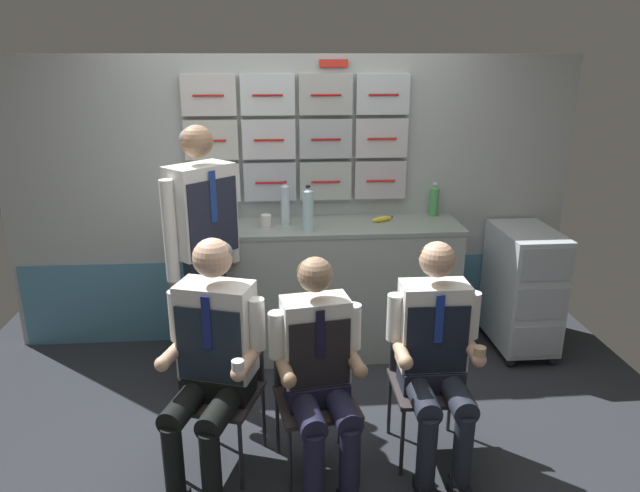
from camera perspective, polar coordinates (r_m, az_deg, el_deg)
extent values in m
cube|color=#292C32|center=(3.57, -1.58, -18.86)|extent=(4.80, 4.80, 0.04)
cube|color=#A9B0AE|center=(4.36, -2.71, 4.17)|extent=(4.20, 0.06, 2.15)
cube|color=teal|center=(4.56, -2.56, -5.14)|extent=(4.12, 0.01, 0.65)
cube|color=silver|center=(4.27, -10.43, 6.19)|extent=(0.38, 0.06, 0.28)
cylinder|color=red|center=(4.24, -10.48, 6.08)|extent=(0.21, 0.01, 0.01)
cube|color=#B1B8C2|center=(4.25, -4.96, 6.36)|extent=(0.38, 0.06, 0.28)
cylinder|color=red|center=(4.22, -4.96, 6.26)|extent=(0.21, 0.01, 0.01)
cube|color=#ABB5B0|center=(4.27, 0.53, 6.47)|extent=(0.38, 0.06, 0.28)
cylinder|color=red|center=(4.23, 0.58, 6.37)|extent=(0.21, 0.01, 0.01)
cube|color=#B8B4BA|center=(4.33, 5.93, 6.53)|extent=(0.38, 0.06, 0.28)
cylinder|color=red|center=(4.29, 6.02, 6.43)|extent=(0.21, 0.01, 0.01)
cube|color=beige|center=(4.22, -10.67, 10.26)|extent=(0.38, 0.06, 0.28)
cylinder|color=red|center=(4.19, -10.72, 10.19)|extent=(0.21, 0.01, 0.01)
cube|color=silver|center=(4.20, -5.07, 10.46)|extent=(0.38, 0.06, 0.28)
cylinder|color=red|center=(4.16, -5.07, 10.39)|extent=(0.21, 0.01, 0.01)
cube|color=#ACB3B9|center=(4.22, 0.54, 10.56)|extent=(0.38, 0.06, 0.28)
cylinder|color=red|center=(4.18, 0.59, 10.49)|extent=(0.21, 0.01, 0.01)
cube|color=silver|center=(4.27, 6.06, 10.56)|extent=(0.38, 0.06, 0.28)
cylinder|color=red|center=(4.24, 6.16, 10.49)|extent=(0.21, 0.01, 0.01)
cube|color=silver|center=(4.19, -10.92, 14.41)|extent=(0.38, 0.06, 0.28)
cylinder|color=red|center=(4.16, -10.98, 14.38)|extent=(0.21, 0.01, 0.01)
cube|color=silver|center=(4.17, -5.19, 14.64)|extent=(0.38, 0.06, 0.28)
cylinder|color=red|center=(4.13, -5.19, 14.61)|extent=(0.21, 0.01, 0.01)
cube|color=#B0B3B0|center=(4.19, 0.56, 14.72)|extent=(0.38, 0.06, 0.28)
cylinder|color=red|center=(4.15, 0.61, 14.69)|extent=(0.21, 0.01, 0.01)
cube|color=silver|center=(4.24, 6.21, 14.67)|extent=(0.38, 0.06, 0.28)
cylinder|color=red|center=(4.21, 6.30, 14.64)|extent=(0.21, 0.01, 0.01)
cube|color=red|center=(4.20, 1.37, 17.61)|extent=(0.20, 0.02, 0.05)
cube|color=#97A29C|center=(4.28, 0.59, -4.45)|extent=(1.89, 0.52, 0.96)
cube|color=gray|center=(4.12, 0.61, 1.94)|extent=(1.92, 0.53, 0.03)
sphere|color=black|center=(4.46, 18.26, -10.81)|extent=(0.07, 0.07, 0.07)
sphere|color=black|center=(4.59, 21.89, -10.41)|extent=(0.07, 0.07, 0.07)
sphere|color=black|center=(4.91, 15.84, -7.79)|extent=(0.07, 0.07, 0.07)
sphere|color=black|center=(5.03, 19.18, -7.52)|extent=(0.07, 0.07, 0.07)
cube|color=silver|center=(4.55, 19.34, -3.79)|extent=(0.40, 0.64, 0.87)
cube|color=#A5ADB4|center=(4.40, 20.62, -8.85)|extent=(0.35, 0.01, 0.23)
cube|color=#A5ADB4|center=(4.28, 21.05, -5.38)|extent=(0.35, 0.01, 0.23)
cube|color=#A5ADB4|center=(4.18, 21.49, -1.73)|extent=(0.35, 0.01, 0.23)
cylinder|color=#28282D|center=(4.16, 21.55, 0.00)|extent=(0.32, 0.02, 0.02)
cylinder|color=#2D2D33|center=(3.27, -14.05, -18.59)|extent=(0.02, 0.02, 0.40)
cylinder|color=#2D2D33|center=(3.14, -7.81, -19.88)|extent=(0.02, 0.02, 0.40)
cylinder|color=#2D2D33|center=(3.53, -11.34, -15.32)|extent=(0.02, 0.02, 0.40)
cylinder|color=#2D2D33|center=(3.41, -5.58, -16.31)|extent=(0.02, 0.02, 0.40)
cube|color=#342D2E|center=(3.21, -9.90, -14.39)|extent=(0.50, 0.50, 0.02)
cube|color=#342D2E|center=(3.26, -8.80, -9.54)|extent=(0.36, 0.14, 0.40)
cylinder|color=#2D2D33|center=(3.32, -11.79, -9.20)|extent=(0.02, 0.02, 0.40)
cylinder|color=#2D2D33|center=(3.19, -5.82, -10.03)|extent=(0.02, 0.02, 0.40)
cylinder|color=black|center=(3.08, -14.26, -19.92)|extent=(0.10, 0.10, 0.39)
cylinder|color=black|center=(3.00, -10.71, -20.71)|extent=(0.10, 0.10, 0.39)
cylinder|color=black|center=(3.08, -13.03, -14.81)|extent=(0.25, 0.42, 0.13)
cylinder|color=black|center=(3.01, -9.55, -15.46)|extent=(0.25, 0.42, 0.13)
cube|color=black|center=(3.17, -9.97, -13.31)|extent=(0.40, 0.30, 0.12)
cube|color=white|center=(3.04, -10.15, -8.11)|extent=(0.42, 0.32, 0.50)
cube|color=#1D2836|center=(2.97, -10.93, -9.69)|extent=(0.33, 0.12, 0.40)
cube|color=navy|center=(2.91, -11.15, -7.48)|extent=(0.04, 0.02, 0.28)
cylinder|color=white|center=(3.11, -13.93, -6.68)|extent=(0.08, 0.08, 0.27)
cylinder|color=#DFB090|center=(3.08, -14.33, -10.21)|extent=(0.14, 0.26, 0.07)
sphere|color=#DFB090|center=(2.99, -15.32, -11.17)|extent=(0.08, 0.08, 0.08)
cylinder|color=white|center=(2.94, -6.26, -7.67)|extent=(0.08, 0.08, 0.27)
cylinder|color=#DFB090|center=(2.93, -7.27, -11.30)|extent=(0.14, 0.26, 0.07)
sphere|color=#DFB090|center=(2.84, -8.08, -12.38)|extent=(0.08, 0.08, 0.08)
cylinder|color=white|center=(2.82, -8.11, -11.68)|extent=(0.06, 0.06, 0.06)
sphere|color=#DFB090|center=(2.89, -10.57, -1.15)|extent=(0.20, 0.20, 0.20)
ellipsoid|color=gray|center=(2.90, -10.48, -0.72)|extent=(0.24, 0.23, 0.14)
cylinder|color=#2D2D33|center=(3.07, -3.00, -20.67)|extent=(0.02, 0.02, 0.40)
cylinder|color=#2D2D33|center=(3.14, 3.86, -19.67)|extent=(0.02, 0.02, 0.40)
cylinder|color=#2D2D33|center=(3.36, -4.22, -16.90)|extent=(0.02, 0.02, 0.40)
cylinder|color=#2D2D33|center=(3.42, 1.98, -16.10)|extent=(0.02, 0.02, 0.40)
cube|color=#342D2E|center=(3.12, -0.35, -15.15)|extent=(0.46, 0.46, 0.02)
cube|color=#342D2E|center=(3.17, -1.17, -10.12)|extent=(0.37, 0.09, 0.40)
cylinder|color=#2D2D33|center=(3.13, -4.40, -10.55)|extent=(0.02, 0.02, 0.40)
cylinder|color=#2D2D33|center=(3.20, 2.06, -9.84)|extent=(0.02, 0.02, 0.40)
cylinder|color=#1C1B33|center=(2.95, -0.57, -21.21)|extent=(0.10, 0.10, 0.39)
cylinder|color=#1C1B33|center=(2.98, 2.90, -20.68)|extent=(0.10, 0.10, 0.39)
cylinder|color=#1C1B33|center=(2.94, -1.32, -16.02)|extent=(0.18, 0.37, 0.13)
cylinder|color=#1C1B33|center=(2.98, 2.07, -15.57)|extent=(0.18, 0.37, 0.13)
cube|color=#1C1B33|center=(3.08, -0.36, -14.04)|extent=(0.34, 0.25, 0.12)
cube|color=white|center=(2.96, -0.46, -9.20)|extent=(0.36, 0.24, 0.45)
cube|color=black|center=(2.89, -0.01, -10.69)|extent=(0.31, 0.06, 0.36)
cube|color=black|center=(2.83, 0.03, -8.71)|extent=(0.04, 0.01, 0.25)
cylinder|color=white|center=(2.90, -4.30, -8.75)|extent=(0.08, 0.08, 0.24)
cylinder|color=#9D7C5E|center=(2.89, -3.49, -12.08)|extent=(0.10, 0.23, 0.07)
sphere|color=#9D7C5E|center=(2.80, -3.11, -13.10)|extent=(0.08, 0.08, 0.08)
cylinder|color=white|center=(2.98, 3.26, -7.94)|extent=(0.08, 0.08, 0.24)
cylinder|color=#9D7C5E|center=(2.96, 3.41, -11.26)|extent=(0.10, 0.23, 0.07)
sphere|color=#9D7C5E|center=(2.88, 4.01, -12.21)|extent=(0.08, 0.08, 0.08)
sphere|color=#9D7C5E|center=(2.81, -0.48, -2.84)|extent=(0.18, 0.18, 0.18)
ellipsoid|color=brown|center=(2.82, -0.54, -2.44)|extent=(0.20, 0.18, 0.12)
cylinder|color=#2D2D33|center=(3.23, 8.12, -18.66)|extent=(0.02, 0.02, 0.40)
cylinder|color=#2D2D33|center=(3.32, 14.52, -18.01)|extent=(0.02, 0.02, 0.40)
cylinder|color=#2D2D33|center=(3.52, 6.87, -15.19)|extent=(0.02, 0.02, 0.40)
cylinder|color=#2D2D33|center=(3.60, 12.70, -14.71)|extent=(0.02, 0.02, 0.40)
cube|color=#342D2E|center=(3.29, 10.77, -13.55)|extent=(0.40, 0.40, 0.02)
cube|color=#342D2E|center=(3.35, 10.17, -8.79)|extent=(0.37, 0.03, 0.40)
cylinder|color=#2D2D33|center=(3.30, 7.15, -9.04)|extent=(0.02, 0.02, 0.40)
cylinder|color=#2D2D33|center=(3.39, 13.20, -8.67)|extent=(0.02, 0.02, 0.40)
cylinder|color=#1F2430|center=(3.10, 10.48, -19.37)|extent=(0.10, 0.10, 0.39)
cylinder|color=#1F2430|center=(3.14, 13.90, -18.99)|extent=(0.10, 0.10, 0.39)
cylinder|color=#1F2430|center=(3.10, 9.94, -14.32)|extent=(0.13, 0.37, 0.13)
cylinder|color=#1F2430|center=(3.15, 13.28, -14.03)|extent=(0.13, 0.37, 0.13)
cube|color=#1F2430|center=(3.26, 10.85, -12.49)|extent=(0.33, 0.20, 0.12)
cube|color=white|center=(3.14, 11.08, -7.66)|extent=(0.35, 0.20, 0.47)
cube|color=black|center=(3.07, 11.52, -9.11)|extent=(0.32, 0.02, 0.38)
cube|color=navy|center=(3.01, 11.71, -7.10)|extent=(0.04, 0.01, 0.26)
cylinder|color=white|center=(3.07, 7.38, -7.00)|extent=(0.08, 0.08, 0.25)
cylinder|color=tan|center=(3.05, 8.04, -10.33)|extent=(0.07, 0.24, 0.07)
sphere|color=tan|center=(2.96, 8.46, -11.29)|extent=(0.08, 0.08, 0.08)
cylinder|color=white|center=(3.17, 14.75, -6.59)|extent=(0.08, 0.08, 0.25)
cylinder|color=tan|center=(3.14, 14.79, -9.85)|extent=(0.07, 0.24, 0.07)
sphere|color=tan|center=(3.05, 15.42, -10.77)|extent=(0.08, 0.08, 0.08)
cylinder|color=tan|center=(3.04, 15.49, -10.10)|extent=(0.06, 0.06, 0.06)
sphere|color=tan|center=(3.00, 11.50, -1.31)|extent=(0.19, 0.19, 0.19)
ellipsoid|color=black|center=(3.00, 11.45, -0.92)|extent=(0.18, 0.17, 0.13)
cube|color=black|center=(4.00, -11.42, -13.82)|extent=(0.23, 0.24, 0.06)
cube|color=black|center=(4.11, -9.16, -12.80)|extent=(0.23, 0.24, 0.06)
cylinder|color=#19252D|center=(3.80, -12.03, -7.42)|extent=(0.12, 0.12, 0.90)
cylinder|color=#19252D|center=(3.90, -9.91, -6.61)|extent=(0.12, 0.12, 0.90)
cube|color=white|center=(3.60, -11.65, 3.53)|extent=(0.44, 0.43, 0.55)
cube|color=#222537|center=(3.52, -10.46, 2.71)|extent=(0.27, 0.26, 0.47)
cube|color=navy|center=(3.48, -10.50, 4.79)|extent=(0.04, 0.04, 0.31)
cylinder|color=white|center=(3.50, -14.61, 1.40)|extent=(0.08, 0.08, 0.62)
sphere|color=#9D7658|center=(3.60, -14.22, -3.30)|extent=(0.08, 0.08, 0.08)
cylinder|color=white|center=(3.77, -8.73, 2.97)|extent=(0.08, 0.08, 0.62)
sphere|color=#9D7658|center=(3.86, -8.51, -1.44)|extent=(0.08, 0.08, 0.08)
sphere|color=#9D7658|center=(3.53, -12.08, 10.06)|extent=(0.19, 0.19, 0.19)
ellipsoid|color=gray|center=(3.53, -12.24, 10.36)|extent=(0.26, 0.26, 0.14)
cylinder|color=silver|center=(4.09, -3.44, 4.00)|extent=(0.06, 0.06, 0.27)
cone|color=silver|center=(4.06, -3.48, 6.03)|extent=(0.06, 0.06, 0.02)
cylinder|color=red|center=(4.05, -3.49, 6.34)|extent=(0.03, 0.03, 0.02)
cylinder|color=silver|center=(4.10, -10.67, 3.25)|extent=(0.07, 0.07, 0.20)
cone|color=silver|center=(4.07, -10.77, 4.80)|extent=(0.07, 0.07, 0.02)
cylinder|color=red|center=(4.07, -10.78, 5.11)|extent=(0.03, 0.03, 0.02)
cylinder|color=silver|center=(3.93, -1.19, 3.46)|extent=(0.07, 0.07, 0.28)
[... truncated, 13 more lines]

